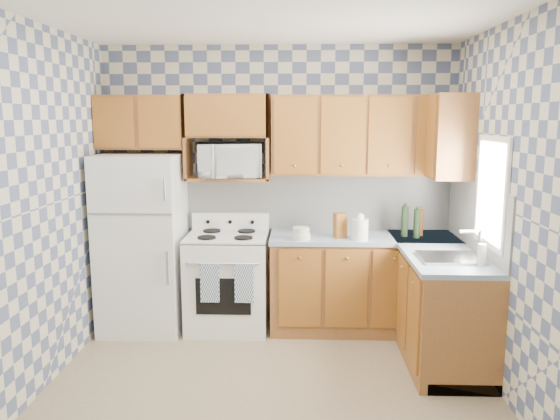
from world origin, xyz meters
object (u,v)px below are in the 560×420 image
object	(u,v)px
stove_body	(228,283)
microwave	(229,160)
electric_kettle	(360,230)
refrigerator	(143,243)

from	to	relation	value
stove_body	microwave	world-z (taller)	microwave
stove_body	microwave	xyz separation A→B (m)	(0.00, 0.15, 1.16)
electric_kettle	refrigerator	bearing A→B (deg)	175.92
microwave	electric_kettle	bearing A→B (deg)	-25.53
refrigerator	electric_kettle	bearing A→B (deg)	-4.08
stove_body	microwave	distance (m)	1.17
microwave	refrigerator	bearing A→B (deg)	-178.64
refrigerator	stove_body	distance (m)	0.89
refrigerator	microwave	distance (m)	1.13
refrigerator	stove_body	bearing A→B (deg)	1.78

